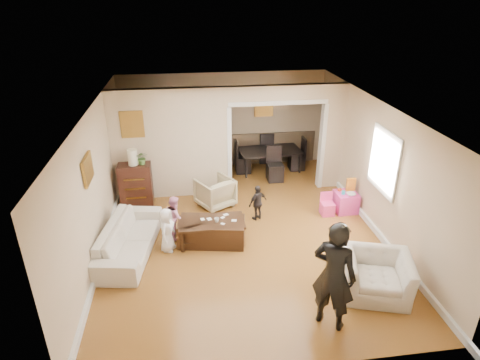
{
  "coord_description": "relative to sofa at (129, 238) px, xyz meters",
  "views": [
    {
      "loc": [
        -1.02,
        -7.19,
        4.57
      ],
      "look_at": [
        0.0,
        0.2,
        1.05
      ],
      "focal_mm": 30.48,
      "sensor_mm": 36.0,
      "label": 1
    }
  ],
  "objects": [
    {
      "name": "cereal_box",
      "position": [
        4.76,
        1.08,
        0.3
      ],
      "size": [
        0.2,
        0.08,
        0.3
      ],
      "primitive_type": "cube",
      "rotation": [
        0.0,
        0.0,
        0.04
      ],
      "color": "yellow",
      "rests_on": "play_table"
    },
    {
      "name": "child_kneel_b",
      "position": [
        0.87,
        0.44,
        0.14
      ],
      "size": [
        0.41,
        0.49,
        0.9
      ],
      "primitive_type": "imported",
      "rotation": [
        0.0,
        0.0,
        1.74
      ],
      "color": "pink",
      "rests_on": "ground"
    },
    {
      "name": "partition_header",
      "position": [
        3.31,
        2.31,
        2.12
      ],
      "size": [
        2.22,
        0.18,
        0.35
      ],
      "primitive_type": "cube",
      "color": "beige",
      "rests_on": "partition_right"
    },
    {
      "name": "partition_left",
      "position": [
        0.83,
        2.31,
        0.99
      ],
      "size": [
        2.75,
        0.18,
        2.6
      ],
      "primitive_type": "cube",
      "color": "beige",
      "rests_on": "ground"
    },
    {
      "name": "potted_plant",
      "position": [
        0.17,
        1.94,
        0.85
      ],
      "size": [
        0.28,
        0.24,
        0.31
      ],
      "primitive_type": "imported",
      "color": "#486F31",
      "rests_on": "dresser"
    },
    {
      "name": "dresser",
      "position": [
        -0.03,
        1.94,
        0.19
      ],
      "size": [
        0.73,
        0.41,
        1.0
      ],
      "primitive_type": "cube",
      "color": "#361910",
      "rests_on": "ground"
    },
    {
      "name": "framed_art_partition",
      "position": [
        0.01,
        2.21,
        1.54
      ],
      "size": [
        0.45,
        0.03,
        0.55
      ],
      "primitive_type": "cube",
      "color": "brown",
      "rests_on": "partition_left"
    },
    {
      "name": "armchair_back",
      "position": [
        1.75,
        1.63,
        0.03
      ],
      "size": [
        1.01,
        1.01,
        0.68
      ],
      "primitive_type": "imported",
      "rotation": [
        0.0,
        0.0,
        3.67
      ],
      "color": "#C9B68B",
      "rests_on": "ground"
    },
    {
      "name": "cyan_cup",
      "position": [
        4.54,
        0.93,
        0.19
      ],
      "size": [
        0.08,
        0.08,
        0.08
      ],
      "primitive_type": "cylinder",
      "color": "#27BCC3",
      "rests_on": "play_table"
    },
    {
      "name": "framed_art_sofa_wall",
      "position": [
        -0.5,
        -0.09,
        1.49
      ],
      "size": [
        0.03,
        0.55,
        0.4
      ],
      "primitive_type": "cube",
      "color": "brown"
    },
    {
      "name": "craft_papers",
      "position": [
        1.72,
        0.2,
        0.17
      ],
      "size": [
        0.71,
        0.44,
        0.0
      ],
      "color": "white",
      "rests_on": "coffee_table"
    },
    {
      "name": "coffee_cup",
      "position": [
        1.67,
        0.09,
        0.22
      ],
      "size": [
        0.11,
        0.11,
        0.09
      ],
      "primitive_type": "imported",
      "rotation": [
        0.0,
        0.0,
        -0.18
      ],
      "color": "silver",
      "rests_on": "coffee_table"
    },
    {
      "name": "child_toddler",
      "position": [
        2.62,
        0.89,
        0.1
      ],
      "size": [
        0.51,
        0.41,
        0.81
      ],
      "primitive_type": "imported",
      "rotation": [
        0.0,
        0.0,
        -2.62
      ],
      "color": "black",
      "rests_on": "ground"
    },
    {
      "name": "play_bowl",
      "position": [
        4.69,
        0.86,
        0.17
      ],
      "size": [
        0.21,
        0.21,
        0.05
      ],
      "primitive_type": "imported",
      "rotation": [
        0.0,
        0.0,
        0.04
      ],
      "color": "silver",
      "rests_on": "play_table"
    },
    {
      "name": "child_kneel_a",
      "position": [
        0.72,
        -0.01,
        0.13
      ],
      "size": [
        0.41,
        0.5,
        0.88
      ],
      "primitive_type": "imported",
      "rotation": [
        0.0,
        0.0,
        1.22
      ],
      "color": "white",
      "rests_on": "ground"
    },
    {
      "name": "coffee_table",
      "position": [
        1.57,
        0.14,
        -0.07
      ],
      "size": [
        1.37,
        0.85,
        0.48
      ],
      "primitive_type": "cube",
      "rotation": [
        0.0,
        0.0,
        -0.18
      ],
      "color": "#351C11",
      "rests_on": "ground"
    },
    {
      "name": "table_lamp",
      "position": [
        -0.03,
        1.94,
        0.87
      ],
      "size": [
        0.22,
        0.22,
        0.36
      ],
      "primitive_type": "cylinder",
      "color": "#EEE8C2",
      "rests_on": "dresser"
    },
    {
      "name": "armchair_front",
      "position": [
        4.12,
        -1.71,
        0.03
      ],
      "size": [
        1.27,
        1.18,
        0.68
      ],
      "primitive_type": "imported",
      "rotation": [
        0.0,
        0.0,
        -0.29
      ],
      "color": "silver",
      "rests_on": "ground"
    },
    {
      "name": "partition_right",
      "position": [
        4.68,
        2.31,
        0.99
      ],
      "size": [
        0.55,
        0.18,
        2.6
      ],
      "primitive_type": "cube",
      "color": "beige",
      "rests_on": "ground"
    },
    {
      "name": "framed_art_alcove",
      "position": [
        3.31,
        3.95,
        1.39
      ],
      "size": [
        0.45,
        0.03,
        0.55
      ],
      "primitive_type": "cube",
      "color": "brown"
    },
    {
      "name": "adult_person",
      "position": [
        3.14,
        -2.26,
        0.57
      ],
      "size": [
        0.76,
        0.73,
        1.75
      ],
      "primitive_type": "imported",
      "rotation": [
        0.0,
        0.0,
        2.46
      ],
      "color": "black",
      "rests_on": "ground"
    },
    {
      "name": "window_pane",
      "position": [
        4.94,
        0.11,
        1.24
      ],
      "size": [
        0.03,
        0.95,
        1.1
      ],
      "primitive_type": "cube",
      "color": "white",
      "rests_on": "ground"
    },
    {
      "name": "floor",
      "position": [
        2.21,
        0.51,
        -0.31
      ],
      "size": [
        7.0,
        7.0,
        0.0
      ],
      "primitive_type": "plane",
      "color": "#A06629",
      "rests_on": "ground"
    },
    {
      "name": "play_table",
      "position": [
        4.64,
        0.98,
        -0.08
      ],
      "size": [
        0.49,
        0.49,
        0.45
      ],
      "primitive_type": "cube",
      "rotation": [
        0.0,
        0.0,
        0.04
      ],
      "color": "#E63CA3",
      "rests_on": "ground"
    },
    {
      "name": "toy_block",
      "position": [
        4.52,
        1.1,
        0.17
      ],
      "size": [
        0.1,
        0.09,
        0.05
      ],
      "primitive_type": "cube",
      "rotation": [
        0.0,
        0.0,
        0.39
      ],
      "color": "red",
      "rests_on": "play_table"
    },
    {
      "name": "dining_table",
      "position": [
        3.41,
        3.44,
        -0.01
      ],
      "size": [
        1.73,
        1.06,
        0.58
      ],
      "primitive_type": "imported",
      "rotation": [
        0.0,
        0.0,
        0.08
      ],
      "color": "black",
      "rests_on": "ground"
    },
    {
      "name": "sofa",
      "position": [
        0.0,
        0.0,
        0.0
      ],
      "size": [
        1.16,
        2.21,
        0.61
      ],
      "primitive_type": "imported",
      "rotation": [
        0.0,
        0.0,
        1.4
      ],
      "color": "silver",
      "rests_on": "ground"
    }
  ]
}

